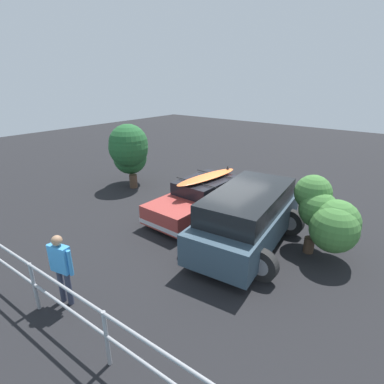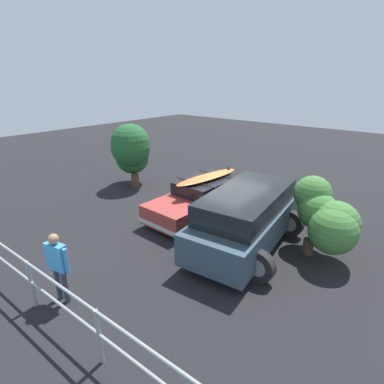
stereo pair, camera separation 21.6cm
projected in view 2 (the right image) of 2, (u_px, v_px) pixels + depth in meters
The scene contains 7 objects.
ground_plane at pixel (224, 210), 10.85m from camera, with size 44.00×44.00×0.02m, color black.
sedan_car at pixel (204, 197), 10.47m from camera, with size 2.30×4.46×1.48m.
suv_car at pixel (247, 217), 8.26m from camera, with size 2.89×4.65×1.67m.
person_bystander at pixel (58, 262), 6.10m from camera, with size 0.61×0.28×1.60m.
railing_fence at pixel (30, 276), 6.01m from camera, with size 8.90×0.51×1.10m.
bush_near_left at pixel (132, 149), 12.83m from camera, with size 1.88×1.87×2.72m.
bush_near_right at pixel (326, 218), 7.69m from camera, with size 1.90×1.73×2.03m.
Camera 2 is at (-5.46, 8.34, 4.46)m, focal length 28.00 mm.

